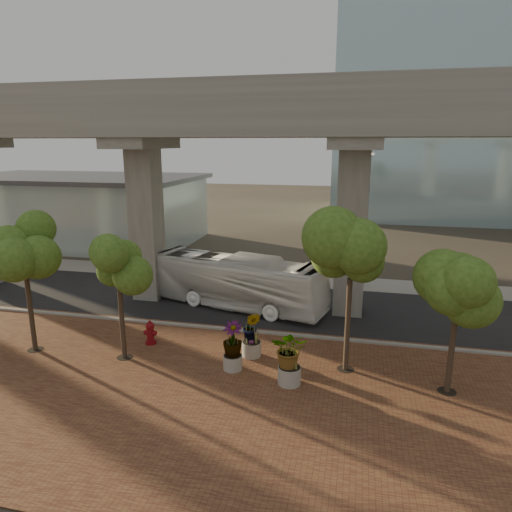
# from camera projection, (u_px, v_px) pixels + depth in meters

# --- Properties ---
(ground) EXTENTS (160.00, 160.00, 0.00)m
(ground) POSITION_uv_depth(u_px,v_px,m) (235.00, 317.00, 25.17)
(ground) COLOR #322D24
(ground) RESTS_ON ground
(brick_plaza) EXTENTS (70.00, 13.00, 0.06)m
(brick_plaza) POSITION_uv_depth(u_px,v_px,m) (181.00, 391.00, 17.59)
(brick_plaza) COLOR brown
(brick_plaza) RESTS_ON ground
(asphalt_road) EXTENTS (90.00, 8.00, 0.04)m
(asphalt_road) POSITION_uv_depth(u_px,v_px,m) (244.00, 304.00, 27.06)
(asphalt_road) COLOR black
(asphalt_road) RESTS_ON ground
(curb_strip) EXTENTS (70.00, 0.25, 0.16)m
(curb_strip) POSITION_uv_depth(u_px,v_px,m) (225.00, 329.00, 23.26)
(curb_strip) COLOR gray
(curb_strip) RESTS_ON ground
(far_sidewalk) EXTENTS (90.00, 3.00, 0.06)m
(far_sidewalk) POSITION_uv_depth(u_px,v_px,m) (263.00, 278.00, 32.26)
(far_sidewalk) COLOR gray
(far_sidewalk) RESTS_ON ground
(transit_viaduct) EXTENTS (72.00, 5.60, 12.40)m
(transit_viaduct) POSITION_uv_depth(u_px,v_px,m) (244.00, 181.00, 25.30)
(transit_viaduct) COLOR #99978B
(transit_viaduct) RESTS_ON ground
(station_pavilion) EXTENTS (23.00, 13.00, 6.30)m
(station_pavilion) POSITION_uv_depth(u_px,v_px,m) (78.00, 208.00, 43.81)
(station_pavilion) COLOR #ABBEC4
(station_pavilion) RESTS_ON ground
(transit_bus) EXTENTS (11.18, 5.25, 3.04)m
(transit_bus) POSITION_uv_depth(u_px,v_px,m) (235.00, 282.00, 26.36)
(transit_bus) COLOR white
(transit_bus) RESTS_ON ground
(fire_hydrant) EXTENTS (0.58, 0.52, 1.15)m
(fire_hydrant) POSITION_uv_depth(u_px,v_px,m) (150.00, 333.00, 21.53)
(fire_hydrant) COLOR maroon
(fire_hydrant) RESTS_ON ground
(planter_front) EXTENTS (2.04, 2.04, 2.25)m
(planter_front) POSITION_uv_depth(u_px,v_px,m) (290.00, 352.00, 17.75)
(planter_front) COLOR #9E9A8F
(planter_front) RESTS_ON ground
(planter_right) EXTENTS (1.97, 1.97, 2.10)m
(planter_right) POSITION_uv_depth(u_px,v_px,m) (232.00, 341.00, 18.91)
(planter_right) COLOR #9F9890
(planter_right) RESTS_ON ground
(planter_left) EXTENTS (1.90, 1.90, 2.09)m
(planter_left) POSITION_uv_depth(u_px,v_px,m) (251.00, 329.00, 20.12)
(planter_left) COLOR #A9A399
(planter_left) RESTS_ON ground
(street_tree_far_west) EXTENTS (3.77, 3.77, 6.54)m
(street_tree_far_west) POSITION_uv_depth(u_px,v_px,m) (23.00, 248.00, 19.87)
(street_tree_far_west) COLOR #4D3A2C
(street_tree_far_west) RESTS_ON ground
(street_tree_near_west) EXTENTS (3.03, 3.03, 5.66)m
(street_tree_near_west) POSITION_uv_depth(u_px,v_px,m) (118.00, 265.00, 19.24)
(street_tree_near_west) COLOR #4D3A2C
(street_tree_near_west) RESTS_ON ground
(street_tree_near_east) EXTENTS (3.85, 3.85, 6.88)m
(street_tree_near_east) POSITION_uv_depth(u_px,v_px,m) (351.00, 252.00, 17.98)
(street_tree_near_east) COLOR #4D3A2C
(street_tree_near_east) RESTS_ON ground
(street_tree_far_east) EXTENTS (3.36, 3.36, 5.44)m
(street_tree_far_east) POSITION_uv_depth(u_px,v_px,m) (458.00, 295.00, 16.55)
(street_tree_far_east) COLOR #4D3A2C
(street_tree_far_east) RESTS_ON ground
(streetlamp_west) EXTENTS (0.36, 1.04, 7.17)m
(streetlamp_west) POSITION_uv_depth(u_px,v_px,m) (136.00, 216.00, 33.02)
(streetlamp_west) COLOR #2D2D32
(streetlamp_west) RESTS_ON ground
(streetlamp_east) EXTENTS (0.44, 1.28, 8.82)m
(streetlamp_east) POSITION_uv_depth(u_px,v_px,m) (367.00, 209.00, 29.44)
(streetlamp_east) COLOR #29292D
(streetlamp_east) RESTS_ON ground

